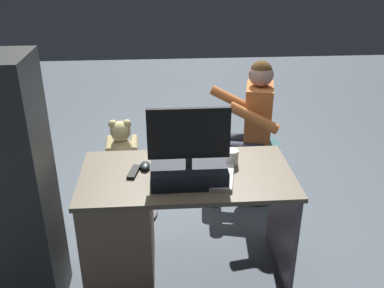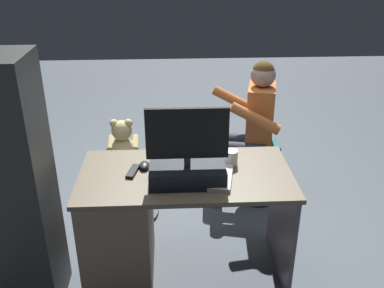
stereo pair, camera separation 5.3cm
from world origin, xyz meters
The scene contains 13 objects.
ground_plane centered at (0.00, 0.00, 0.00)m, with size 10.00×10.00×0.00m, color #4B545D.
desk centered at (0.31, 0.40, 0.39)m, with size 1.23×0.64×0.72m.
monitor centered at (-0.01, 0.51, 0.84)m, with size 0.44×0.22×0.44m.
keyboard centered at (-0.06, 0.35, 0.73)m, with size 0.42×0.14×0.02m, color black.
computer_mouse centered at (0.24, 0.33, 0.74)m, with size 0.06×0.10×0.04m, color #1F2626.
cup centered at (-0.27, 0.31, 0.77)m, with size 0.08×0.08×0.09m, color white.
tv_remote centered at (0.30, 0.38, 0.73)m, with size 0.04×0.15×0.02m, color black.
notebook_binder centered at (-0.15, 0.47, 0.73)m, with size 0.22×0.30×0.02m, color silver.
office_chair_teddy centered at (0.43, -0.27, 0.25)m, with size 0.48×0.48×0.46m.
teddy_bear centered at (0.43, -0.28, 0.61)m, with size 0.23×0.24×0.33m.
visitor_chair centered at (-0.61, -0.51, 0.26)m, with size 0.45×0.45×0.46m.
person centered at (-0.53, -0.49, 0.67)m, with size 0.57×0.55×1.13m.
equipment_rack centered at (0.95, 0.57, 0.73)m, with size 0.44×0.36×1.47m, color #2C2D2C.
Camera 1 is at (0.13, 2.58, 1.95)m, focal length 40.68 mm.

